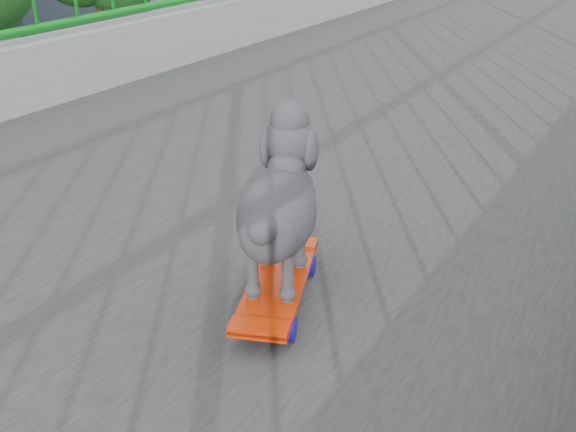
# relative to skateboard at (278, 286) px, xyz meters

# --- Properties ---
(skateboard) EXTENTS (0.29, 0.48, 0.06)m
(skateboard) POSITION_rel_skateboard_xyz_m (0.00, 0.00, 0.00)
(skateboard) COLOR red
(skateboard) RESTS_ON footbridge
(poodle) EXTENTS (0.28, 0.43, 0.38)m
(poodle) POSITION_rel_skateboard_xyz_m (-0.01, 0.02, 0.22)
(poodle) COLOR #2A272C
(poodle) RESTS_ON skateboard
(car_6) EXTENTS (2.16, 4.69, 1.30)m
(car_6) POSITION_rel_skateboard_xyz_m (-9.74, 9.19, -6.39)
(car_6) COLOR black
(car_6) RESTS_ON ground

